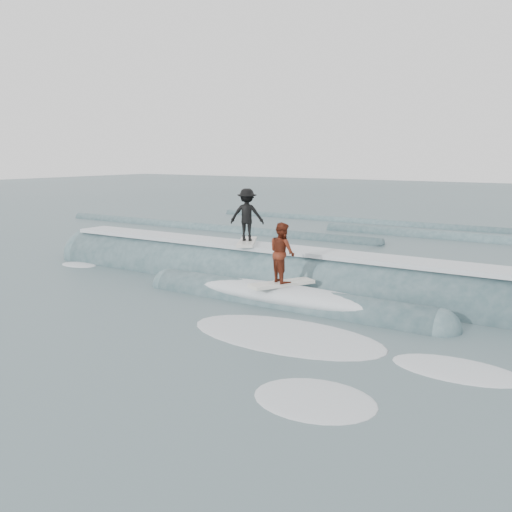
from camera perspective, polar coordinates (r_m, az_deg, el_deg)
The scene contains 6 objects.
ground at distance 16.32m, azimuth -6.10°, elevation -5.44°, with size 160.00×160.00×0.00m, color #3A5055.
breaking_wave at distance 19.19m, azimuth 1.77°, elevation -2.89°, with size 20.55×4.01×2.45m.
surfer_black at distance 19.77m, azimuth -0.91°, elevation 3.95°, with size 1.45×2.02×1.91m.
surfer_red at distance 16.59m, azimuth 2.63°, elevation 0.05°, with size 1.41×2.03×1.86m.
whitewater at distance 14.16m, azimuth 1.68°, elevation -7.85°, with size 17.66×7.55×0.10m.
far_swells at distance 32.30m, azimuth 11.66°, elevation 2.20°, with size 39.21×8.65×0.80m.
Camera 1 is at (10.04, -12.10, 4.39)m, focal length 40.00 mm.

